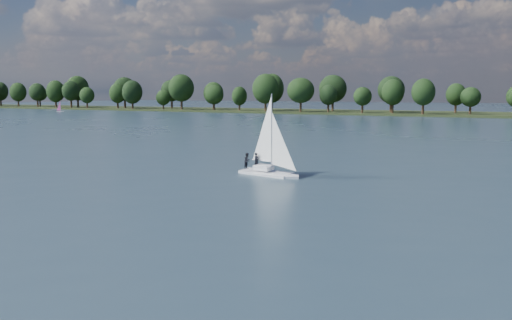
{
  "coord_description": "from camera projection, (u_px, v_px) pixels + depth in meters",
  "views": [
    {
      "loc": [
        25.65,
        -7.76,
        8.61
      ],
      "look_at": [
        2.16,
        37.17,
        2.5
      ],
      "focal_mm": 40.0,
      "sensor_mm": 36.0,
      "label": 1
    }
  ],
  "objects": [
    {
      "name": "ground",
      "position": [
        400.0,
        137.0,
        107.64
      ],
      "size": [
        700.0,
        700.0,
        0.0
      ],
      "primitive_type": "plane",
      "color": "#233342",
      "rests_on": "ground"
    },
    {
      "name": "far_shore",
      "position": [
        474.0,
        115.0,
        206.18
      ],
      "size": [
        660.0,
        40.0,
        1.5
      ],
      "primitive_type": "cube",
      "color": "black",
      "rests_on": "ground"
    },
    {
      "name": "sailboat",
      "position": [
        266.0,
        152.0,
        58.56
      ],
      "size": [
        6.93,
        3.43,
        8.78
      ],
      "rotation": [
        0.0,
        0.0,
        -0.24
      ],
      "color": "white",
      "rests_on": "ground"
    },
    {
      "name": "dinghy_pink",
      "position": [
        61.0,
        109.0,
        242.58
      ],
      "size": [
        3.42,
        2.49,
        5.09
      ],
      "rotation": [
        0.0,
        0.0,
        0.44
      ],
      "color": "silver",
      "rests_on": "ground"
    },
    {
      "name": "pontoon",
      "position": [
        56.0,
        109.0,
        275.69
      ],
      "size": [
        4.22,
        2.49,
        0.5
      ],
      "primitive_type": "cube",
      "rotation": [
        0.0,
        0.0,
        0.13
      ],
      "color": "#4F5154",
      "rests_on": "ground"
    },
    {
      "name": "treeline",
      "position": [
        436.0,
        93.0,
        208.44
      ],
      "size": [
        562.84,
        73.67,
        17.73
      ],
      "color": "black",
      "rests_on": "ground"
    }
  ]
}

